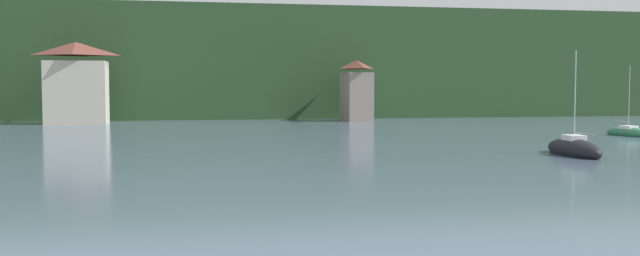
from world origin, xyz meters
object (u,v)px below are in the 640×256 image
Objects in this scene: shore_building_west at (77,84)px; sailboat_far_3 at (574,149)px; shore_building_westcentral at (356,91)px; sailboat_far_1 at (628,133)px.

sailboat_far_3 is (36.04, -43.24, -4.14)m from shore_building_west.
sailboat_far_3 is at bearing -85.89° from shore_building_westcentral.
shore_building_westcentral is 44.09m from sailboat_far_3.
shore_building_west is 1.45× the size of sailboat_far_1.
sailboat_far_3 reaches higher than sailboat_far_1.
shore_building_west is 1.24× the size of shore_building_westcentral.
sailboat_far_1 is (49.92, -28.85, -4.22)m from shore_building_west.
sailboat_far_1 is 0.92× the size of sailboat_far_3.
sailboat_far_1 is 20.00m from sailboat_far_3.
shore_building_west is at bearing -178.93° from shore_building_westcentral.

